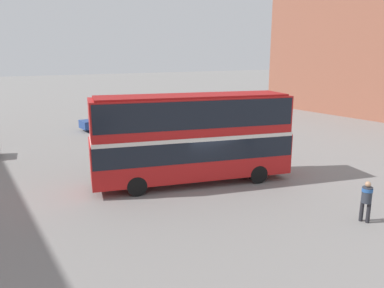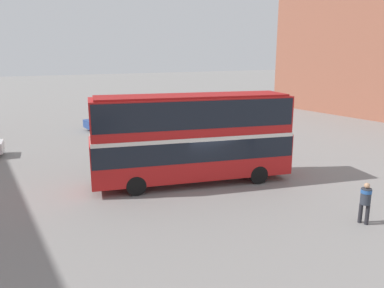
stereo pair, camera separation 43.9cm
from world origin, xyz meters
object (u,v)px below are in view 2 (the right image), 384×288
(double_decker_bus, at_px, (192,133))
(parked_car_kerb_far, at_px, (110,121))
(pedestrian_foreground, at_px, (366,199))
(parked_car_side_street, at_px, (203,119))

(double_decker_bus, bearing_deg, parked_car_kerb_far, 101.36)
(pedestrian_foreground, distance_m, parked_car_side_street, 21.71)
(double_decker_bus, xyz_separation_m, parked_car_kerb_far, (1.26, 16.67, -1.91))
(double_decker_bus, relative_size, parked_car_side_street, 2.28)
(double_decker_bus, distance_m, parked_car_side_street, 15.99)
(pedestrian_foreground, height_order, parked_car_kerb_far, pedestrian_foreground)
(parked_car_side_street, bearing_deg, parked_car_kerb_far, 148.39)
(parked_car_kerb_far, xyz_separation_m, parked_car_side_street, (7.80, -3.64, 0.01))
(parked_car_kerb_far, height_order, parked_car_side_street, parked_car_side_street)
(double_decker_bus, distance_m, parked_car_kerb_far, 16.82)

